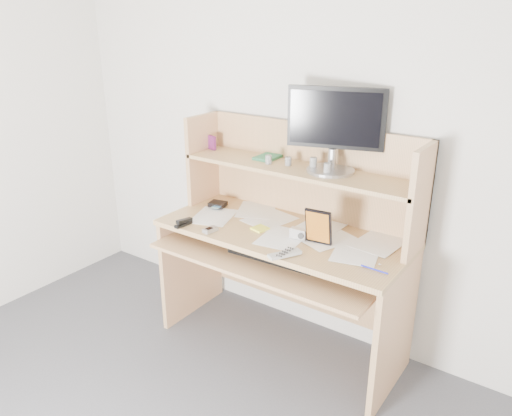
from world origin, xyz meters
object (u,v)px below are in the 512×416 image
Objects in this scene: tv_remote at (285,254)px; game_case at (318,227)px; desk at (290,235)px; monitor at (335,127)px; keyboard at (275,254)px.

game_case is at bearing 100.97° from tv_remote.
monitor is at bearing 33.06° from desk.
game_case is (0.07, 0.21, 0.09)m from tv_remote.
desk is 7.19× the size of game_case.
monitor is (0.19, 0.12, 0.62)m from desk.
game_case is (0.25, -0.13, 0.16)m from desk.
tv_remote is at bearing -114.07° from game_case.
desk reaches higher than keyboard.
tv_remote is (0.14, -0.14, 0.10)m from keyboard.
monitor is at bearing 117.88° from tv_remote.
keyboard is (0.04, -0.20, -0.03)m from desk.
keyboard is 0.74m from monitor.
desk is 0.39m from tv_remote.
keyboard is at bearing -132.26° from monitor.
keyboard is 1.02× the size of monitor.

